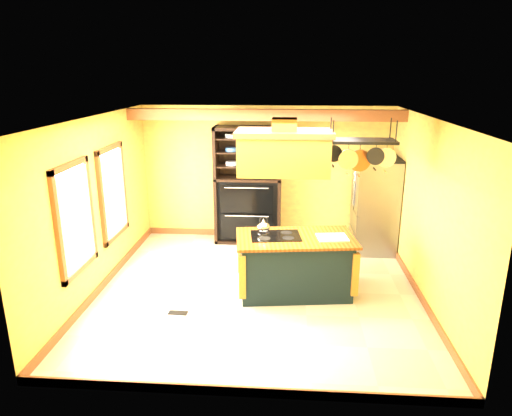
# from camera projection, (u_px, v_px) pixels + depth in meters

# --- Properties ---
(floor) EXTENTS (5.00, 5.00, 0.00)m
(floor) POSITION_uv_depth(u_px,v_px,m) (258.00, 290.00, 7.26)
(floor) COLOR beige
(floor) RESTS_ON ground
(ceiling) EXTENTS (5.00, 5.00, 0.00)m
(ceiling) POSITION_uv_depth(u_px,v_px,m) (258.00, 118.00, 6.48)
(ceiling) COLOR white
(ceiling) RESTS_ON wall_back
(wall_back) EXTENTS (5.00, 0.02, 2.70)m
(wall_back) POSITION_uv_depth(u_px,v_px,m) (266.00, 173.00, 9.26)
(wall_back) COLOR #DEC651
(wall_back) RESTS_ON floor
(wall_front) EXTENTS (5.00, 0.02, 2.70)m
(wall_front) POSITION_uv_depth(u_px,v_px,m) (241.00, 282.00, 4.48)
(wall_front) COLOR #DEC651
(wall_front) RESTS_ON floor
(wall_left) EXTENTS (0.02, 5.00, 2.70)m
(wall_left) POSITION_uv_depth(u_px,v_px,m) (97.00, 205.00, 7.04)
(wall_left) COLOR #DEC651
(wall_left) RESTS_ON floor
(wall_right) EXTENTS (0.02, 5.00, 2.70)m
(wall_right) POSITION_uv_depth(u_px,v_px,m) (428.00, 212.00, 6.70)
(wall_right) COLOR #DEC651
(wall_right) RESTS_ON floor
(ceiling_beam) EXTENTS (5.00, 0.15, 0.20)m
(ceiling_beam) POSITION_uv_depth(u_px,v_px,m) (265.00, 115.00, 8.14)
(ceiling_beam) COLOR #94552D
(ceiling_beam) RESTS_ON ceiling
(window_near) EXTENTS (0.06, 1.06, 1.56)m
(window_near) POSITION_uv_depth(u_px,v_px,m) (76.00, 218.00, 6.26)
(window_near) COLOR #94552D
(window_near) RESTS_ON wall_left
(window_far) EXTENTS (0.06, 1.06, 1.56)m
(window_far) POSITION_uv_depth(u_px,v_px,m) (113.00, 192.00, 7.60)
(window_far) COLOR #94552D
(window_far) RESTS_ON wall_left
(kitchen_island) EXTENTS (1.91, 1.21, 1.11)m
(kitchen_island) POSITION_uv_depth(u_px,v_px,m) (295.00, 264.00, 7.07)
(kitchen_island) COLOR black
(kitchen_island) RESTS_ON floor
(range_hood) EXTENTS (1.39, 0.78, 0.80)m
(range_hood) POSITION_uv_depth(u_px,v_px,m) (284.00, 151.00, 6.57)
(range_hood) COLOR #C68A31
(range_hood) RESTS_ON ceiling
(pot_rack) EXTENTS (1.02, 0.47, 0.77)m
(pot_rack) POSITION_uv_depth(u_px,v_px,m) (362.00, 148.00, 6.49)
(pot_rack) COLOR black
(pot_rack) RESTS_ON ceiling
(refrigerator) EXTENTS (0.77, 0.91, 1.79)m
(refrigerator) POSITION_uv_depth(u_px,v_px,m) (374.00, 206.00, 8.68)
(refrigerator) COLOR gray
(refrigerator) RESTS_ON floor
(hutch) EXTENTS (1.31, 0.60, 2.32)m
(hutch) POSITION_uv_depth(u_px,v_px,m) (248.00, 198.00, 9.17)
(hutch) COLOR black
(hutch) RESTS_ON floor
(floor_register) EXTENTS (0.28, 0.13, 0.01)m
(floor_register) POSITION_uv_depth(u_px,v_px,m) (178.00, 313.00, 6.56)
(floor_register) COLOR black
(floor_register) RESTS_ON floor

